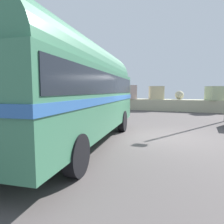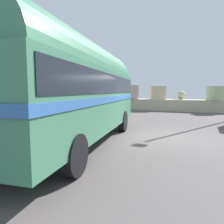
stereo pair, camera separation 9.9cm
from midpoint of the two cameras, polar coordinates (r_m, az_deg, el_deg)
The scene contains 3 objects.
ground at distance 8.67m, azimuth 14.40°, elevation -6.88°, with size 32.00×26.00×0.02m.
breakwater at distance 20.23m, azimuth 19.22°, elevation 2.31°, with size 31.36×2.38×2.49m.
vintage_coach at distance 7.23m, azimuth -9.43°, elevation 7.00°, with size 3.65×8.84×3.70m.
Camera 2 is at (1.30, -8.35, 1.91)m, focal length 32.41 mm.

